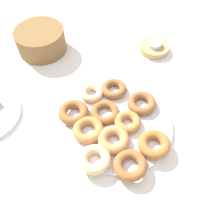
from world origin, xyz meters
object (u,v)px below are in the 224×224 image
Objects in this scene: donut_3 at (114,140)px; donut_7 at (114,89)px; candle_holder at (154,48)px; donut_plate at (119,125)px; donut_8 at (95,159)px; donut_10 at (73,112)px; basket at (41,40)px; donut_6 at (92,93)px; donut_0 at (105,112)px; donut_1 at (130,165)px; donut_5 at (88,130)px; donut_4 at (143,104)px; donut_2 at (154,144)px; tealight at (155,44)px; donut_9 at (128,122)px.

donut_3 is 0.19m from donut_7.
donut_7 is 0.76× the size of candle_holder.
donut_8 is (-0.13, -0.04, 0.02)m from donut_plate.
donut_3 is at bearing -154.49° from candle_holder.
donut_8 is 0.51m from candle_holder.
basket is (0.11, 0.34, 0.01)m from donut_10.
donut_plate is at bearing -95.39° from donut_6.
donut_0 is 0.40m from basket.
donut_7 is at bearing 53.07° from donut_plate.
donut_1 reaches higher than donut_plate.
donut_3 is at bearing -67.53° from donut_5.
donut_4 is 0.11m from donut_7.
basket is (0.02, 0.32, 0.02)m from donut_6.
donut_10 is (-0.10, 0.24, -0.00)m from donut_2.
donut_1 is 0.99× the size of donut_2.
donut_1 is at bearing -122.02° from donut_plate.
donut_2 is 0.14m from donut_4.
donut_1 is at bearing -124.35° from donut_7.
donut_7 is 0.27m from candle_holder.
candle_holder is (0.34, 0.15, 0.00)m from donut_plate.
donut_5 is at bearing 93.70° from donut_1.
donut_5 is at bearing -165.00° from tealight.
donut_9 reaches higher than donut_0.
donut_6 is 0.33m from tealight.
donut_plate is 6.54× the size of tealight.
donut_4 is 0.17m from donut_6.
basket reaches higher than donut_9.
donut_6 is (0.01, 0.14, 0.02)m from donut_plate.
donut_plate is at bearing -155.67° from tealight.
candle_holder is at bearing 4.92° from donut_10.
donut_1 is 0.50× the size of basket.
donut_3 is at bearing -154.49° from tealight.
donut_1 and donut_8 have the same top height.
donut_0 is 0.08m from donut_9.
donut_2 reaches higher than donut_plate.
donut_0 is 0.95× the size of donut_4.
donut_plate is at bearing -126.93° from donut_7.
candle_holder is at bearing -44.41° from basket.
donut_3 is 0.16m from donut_4.
donut_8 is at bearing -145.19° from donut_7.
donut_9 is 0.17m from donut_10.
tealight is at bearing 4.92° from donut_10.
donut_8 reaches higher than candle_holder.
donut_3 is 1.00× the size of donut_5.
donut_9 is 1.62× the size of tealight.
donut_3 is (-0.05, -0.03, 0.02)m from donut_plate.
basket is at bearing 84.12° from donut_0.
donut_3 reaches higher than donut_1.
donut_3 reaches higher than candle_holder.
donut_0 is 0.93× the size of donut_10.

